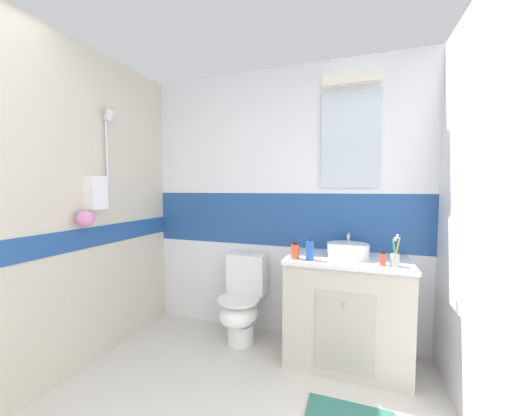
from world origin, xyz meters
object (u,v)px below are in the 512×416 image
object	(u,v)px
soap_dispenser	(310,251)
perfume_flask_small	(383,258)
toilet	(242,301)
lotion_bottle_short	(295,251)
toothbrush_cup	(395,258)
sink_basin	(348,250)

from	to	relation	value
soap_dispenser	perfume_flask_small	xyz separation A→B (m)	(0.51, 0.01, -0.02)
perfume_flask_small	toilet	bearing A→B (deg)	170.91
lotion_bottle_short	toothbrush_cup	bearing A→B (deg)	0.46
toothbrush_cup	perfume_flask_small	bearing A→B (deg)	179.14
toilet	sink_basin	bearing A→B (deg)	0.27
toilet	toothbrush_cup	distance (m)	1.35
sink_basin	toilet	distance (m)	1.06
toilet	toothbrush_cup	bearing A→B (deg)	-8.58
sink_basin	soap_dispenser	distance (m)	0.34
toothbrush_cup	perfume_flask_small	size ratio (longest dim) A/B	2.20
soap_dispenser	lotion_bottle_short	world-z (taller)	soap_dispenser
soap_dispenser	toothbrush_cup	bearing A→B (deg)	1.05
toothbrush_cup	perfume_flask_small	world-z (taller)	toothbrush_cup
soap_dispenser	lotion_bottle_short	xyz separation A→B (m)	(-0.12, 0.01, -0.01)
toilet	soap_dispenser	xyz separation A→B (m)	(0.64, -0.20, 0.56)
lotion_bottle_short	sink_basin	bearing A→B (deg)	26.75
toothbrush_cup	lotion_bottle_short	size ratio (longest dim) A/B	1.74
lotion_bottle_short	perfume_flask_small	xyz separation A→B (m)	(0.63, 0.01, -0.01)
sink_basin	soap_dispenser	world-z (taller)	soap_dispenser
sink_basin	lotion_bottle_short	world-z (taller)	sink_basin
sink_basin	toilet	world-z (taller)	sink_basin
perfume_flask_small	lotion_bottle_short	bearing A→B (deg)	-179.38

